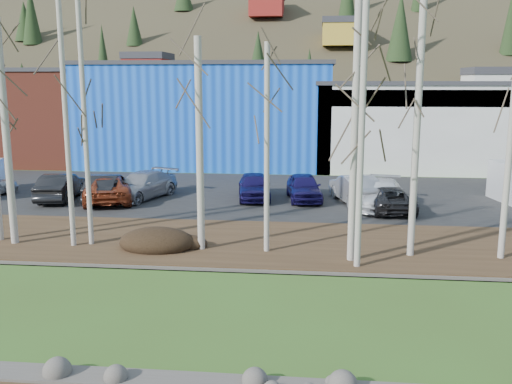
# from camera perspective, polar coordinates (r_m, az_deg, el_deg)

# --- Properties ---
(near_bank_rocks) EXTENTS (80.00, 0.80, 0.50)m
(near_bank_rocks) POSITION_cam_1_polar(r_m,az_deg,el_deg) (13.87, -7.34, -18.48)
(near_bank_rocks) COLOR #47423D
(near_bank_rocks) RESTS_ON ground
(river) EXTENTS (80.00, 8.00, 0.90)m
(river) POSITION_cam_1_polar(r_m,az_deg,el_deg) (17.47, -4.19, -11.94)
(river) COLOR black
(river) RESTS_ON ground
(far_bank_rocks) EXTENTS (80.00, 0.80, 0.46)m
(far_bank_rocks) POSITION_cam_1_polar(r_m,az_deg,el_deg) (21.26, -2.22, -7.66)
(far_bank_rocks) COLOR #47423D
(far_bank_rocks) RESTS_ON ground
(far_bank) EXTENTS (80.00, 7.00, 0.15)m
(far_bank) POSITION_cam_1_polar(r_m,az_deg,el_deg) (24.26, -1.14, -5.08)
(far_bank) COLOR #382616
(far_bank) RESTS_ON ground
(parking_lot) EXTENTS (80.00, 14.00, 0.14)m
(parking_lot) POSITION_cam_1_polar(r_m,az_deg,el_deg) (34.41, 1.04, -0.25)
(parking_lot) COLOR black
(parking_lot) RESTS_ON ground
(building_brick) EXTENTS (16.32, 12.24, 7.80)m
(building_brick) POSITION_cam_1_polar(r_m,az_deg,el_deg) (54.78, -23.60, 7.10)
(building_brick) COLOR brown
(building_brick) RESTS_ON ground
(building_blue) EXTENTS (20.40, 12.24, 8.30)m
(building_blue) POSITION_cam_1_polar(r_m,az_deg,el_deg) (48.52, -4.61, 7.88)
(building_blue) COLOR #0D41B8
(building_blue) RESTS_ON ground
(building_white) EXTENTS (18.36, 12.24, 6.80)m
(building_white) POSITION_cam_1_polar(r_m,az_deg,el_deg) (48.58, 16.91, 6.57)
(building_white) COLOR silver
(building_white) RESTS_ON ground
(hillside) EXTENTS (160.00, 72.00, 35.00)m
(hillside) POSITION_cam_1_polar(r_m,az_deg,el_deg) (93.28, 4.42, 17.61)
(hillside) COLOR #372E1F
(hillside) RESTS_ON ground
(dirt_mound) EXTENTS (3.09, 2.18, 0.61)m
(dirt_mound) POSITION_cam_1_polar(r_m,az_deg,el_deg) (23.55, -9.88, -4.79)
(dirt_mound) COLOR black
(dirt_mound) RESTS_ON far_bank
(birch_1) EXTENTS (0.20, 0.20, 10.32)m
(birch_1) POSITION_cam_1_polar(r_m,az_deg,el_deg) (23.94, -16.77, 6.98)
(birch_1) COLOR beige
(birch_1) RESTS_ON far_bank
(birch_2) EXTENTS (0.30, 0.30, 9.11)m
(birch_2) POSITION_cam_1_polar(r_m,az_deg,el_deg) (25.23, -23.72, 5.33)
(birch_2) COLOR beige
(birch_2) RESTS_ON far_bank
(birch_3) EXTENTS (0.21, 0.21, 9.81)m
(birch_3) POSITION_cam_1_polar(r_m,az_deg,el_deg) (23.93, -18.44, 6.27)
(birch_3) COLOR beige
(birch_3) RESTS_ON far_bank
(birch_4) EXTENTS (0.29, 0.29, 8.34)m
(birch_4) POSITION_cam_1_polar(r_m,az_deg,el_deg) (22.43, -5.66, 4.61)
(birch_4) COLOR beige
(birch_4) RESTS_ON far_bank
(birch_5) EXTENTS (0.21, 0.21, 8.11)m
(birch_5) POSITION_cam_1_polar(r_m,az_deg,el_deg) (22.03, 1.09, 4.24)
(birch_5) COLOR beige
(birch_5) RESTS_ON far_bank
(birch_6) EXTENTS (0.23, 0.23, 9.48)m
(birch_6) POSITION_cam_1_polar(r_m,az_deg,el_deg) (20.40, 10.50, 5.45)
(birch_6) COLOR beige
(birch_6) RESTS_ON far_bank
(birch_7) EXTENTS (0.27, 0.27, 9.58)m
(birch_7) POSITION_cam_1_polar(r_m,az_deg,el_deg) (22.24, 15.77, 5.80)
(birch_7) COLOR beige
(birch_7) RESTS_ON far_bank
(birch_8) EXTENTS (0.28, 0.28, 9.52)m
(birch_8) POSITION_cam_1_polar(r_m,az_deg,el_deg) (21.12, 9.83, 5.72)
(birch_8) COLOR beige
(birch_8) RESTS_ON far_bank
(car_1) EXTENTS (2.19, 4.82, 1.53)m
(car_1) POSITION_cam_1_polar(r_m,az_deg,el_deg) (34.23, -18.97, 0.51)
(car_1) COLOR black
(car_1) RESTS_ON parking_lot
(car_2) EXTENTS (4.05, 6.00, 1.53)m
(car_2) POSITION_cam_1_polar(r_m,az_deg,el_deg) (33.12, -14.47, 0.42)
(car_2) COLOR #933B1F
(car_2) RESTS_ON parking_lot
(car_3) EXTENTS (3.74, 5.63, 1.52)m
(car_3) POSITION_cam_1_polar(r_m,az_deg,el_deg) (33.44, -11.38, 0.64)
(car_3) COLOR #95969C
(car_3) RESTS_ON parking_lot
(car_4) EXTENTS (2.37, 4.59, 1.49)m
(car_4) POSITION_cam_1_polar(r_m,az_deg,el_deg) (32.49, 4.81, 0.50)
(car_4) COLOR #1B1452
(car_4) RESTS_ON parking_lot
(car_5) EXTENTS (2.88, 5.11, 1.60)m
(car_5) POSITION_cam_1_polar(r_m,az_deg,el_deg) (32.11, 9.89, 0.34)
(car_5) COLOR #AAAAAC
(car_5) RESTS_ON parking_lot
(car_6) EXTENTS (2.55, 4.81, 1.29)m
(car_6) POSITION_cam_1_polar(r_m,az_deg,el_deg) (30.50, 13.13, -0.64)
(car_6) COLOR black
(car_6) RESTS_ON parking_lot
(car_7) EXTENTS (2.88, 5.32, 1.47)m
(car_7) POSITION_cam_1_polar(r_m,az_deg,el_deg) (31.10, 12.49, -0.23)
(car_7) COLOR white
(car_7) RESTS_ON parking_lot
(car_8) EXTENTS (2.37, 4.59, 1.49)m
(car_8) POSITION_cam_1_polar(r_m,az_deg,el_deg) (32.67, -0.20, 0.60)
(car_8) COLOR #1B1452
(car_8) RESTS_ON parking_lot
(car_9) EXTENTS (2.19, 4.82, 1.53)m
(car_9) POSITION_cam_1_polar(r_m,az_deg,el_deg) (33.18, -14.72, 0.43)
(car_9) COLOR black
(car_9) RESTS_ON parking_lot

